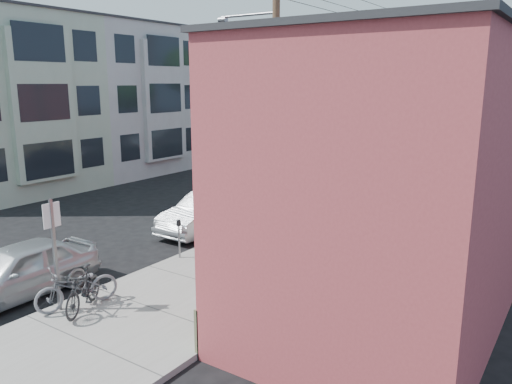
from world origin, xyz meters
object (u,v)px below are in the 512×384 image
Objects in this scene: tree_bare at (335,142)px; car_0 at (18,271)px; patio_chair_a at (287,267)px; tree_leafy_far at (431,66)px; car_1 at (209,211)px; parking_meter_near at (179,232)px; patron_green at (294,249)px; cyclist at (237,227)px; parked_bike_b at (77,287)px; parked_bike_a at (83,289)px; tree_leafy_mid at (399,92)px; car_2 at (267,190)px; sign_post at (54,244)px; patio_chair_b at (216,309)px; parking_meter_far at (330,179)px; car_4 at (369,157)px; bus at (355,136)px; patron_grey at (248,278)px; utility_pole_near at (274,88)px; car_3 at (324,174)px.

tree_bare reaches higher than car_0.
patio_chair_a is 0.20× the size of car_0.
tree_leafy_far is 22.89m from car_1.
patron_green reaches higher than parking_meter_near.
car_0 is (-2.27, -29.62, -6.00)m from tree_leafy_far.
cyclist is 0.82× the size of parked_bike_b.
parked_bike_a is at bearing -81.21° from parking_meter_near.
parked_bike_a is (0.09, -22.87, -4.37)m from tree_leafy_mid.
parked_bike_b is 12.56m from car_2.
sign_post is 2.13m from car_0.
sign_post is 3.18× the size of patio_chair_b.
patio_chair_a is (3.27, -9.85, -2.32)m from tree_bare.
tree_leafy_mid is at bearing 78.88° from car_2.
patio_chair_b is 0.49× the size of parked_bike_a.
parking_meter_near is 3.85m from patron_green.
sign_post is 6.13m from cyclist.
parking_meter_near reaches higher than patio_chair_b.
patron_green is at bearing -69.55° from parking_meter_far.
cyclist is 18.34m from car_4.
bus is at bearing -165.67° from patron_green.
patron_grey reaches higher than car_4.
bus is (-5.67, 0.64, -5.27)m from tree_leafy_far.
parking_meter_far is 15.32m from car_0.
car_2 is (-5.92, 10.00, -0.31)m from patron_grey.
patron_green is (-0.03, 0.46, 0.37)m from patio_chair_a.
patron_green is at bearing 54.16° from sign_post.
cyclist is at bearing -75.24° from utility_pole_near.
car_4 is at bearing -109.84° from tree_leafy_far.
parked_bike_b is at bearing 51.33° from sign_post.
car_3 is (-1.66, 17.80, -1.16)m from sign_post.
cyclist is 6.58m from car_0.
bus reaches higher than parking_meter_near.
parked_bike_b is 7.56m from car_1.
car_1 is at bearing -97.35° from tree_leafy_mid.
sign_post reaches higher than car_0.
tree_leafy_far reaches higher than car_4.
car_2 is 5.15m from car_3.
parking_meter_near is 10.27m from tree_bare.
car_1 is 22.95m from bus.
car_4 is (-1.82, 23.79, 0.17)m from parked_bike_b.
parking_meter_far is 1.41× the size of patio_chair_b.
parking_meter_near is 0.29× the size of car_0.
parking_meter_near is 0.77× the size of patron_green.
tree_leafy_mid reaches higher than patio_chair_b.
car_2 is (-3.16, 6.69, -0.34)m from cyclist.
car_1 is at bearing -81.01° from car_2.
patron_green is at bearing -52.15° from utility_pole_near.
cyclist is 5.69m from parked_bike_a.
sign_post is 1.75× the size of patron_grey.
car_0 is at bearing 57.02° from cyclist.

